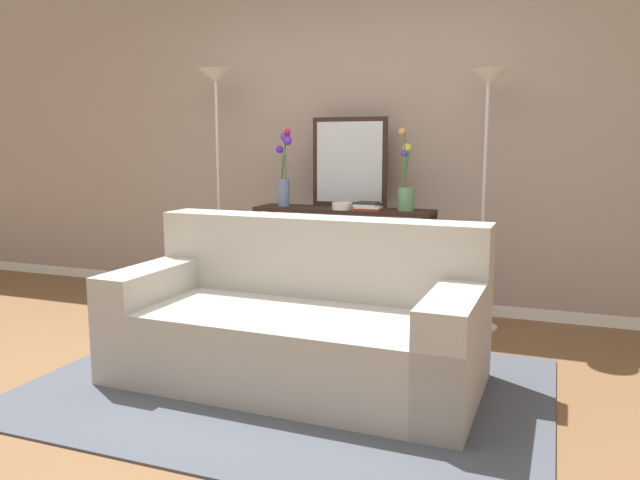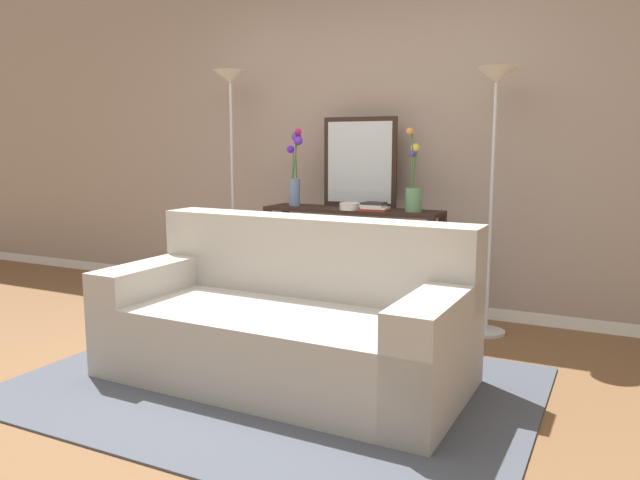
% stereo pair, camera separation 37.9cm
% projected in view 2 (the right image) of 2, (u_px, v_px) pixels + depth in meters
% --- Properties ---
extents(ground_plane, '(16.00, 16.00, 0.02)m').
position_uv_depth(ground_plane, '(219.00, 400.00, 3.18)').
color(ground_plane, brown).
extents(back_wall, '(12.00, 0.15, 2.97)m').
position_uv_depth(back_wall, '(376.00, 121.00, 4.88)').
color(back_wall, white).
rests_on(back_wall, ground).
extents(area_rug, '(2.70, 1.90, 0.01)m').
position_uv_depth(area_rug, '(274.00, 386.00, 3.33)').
color(area_rug, '#474C56').
rests_on(area_rug, ground).
extents(couch, '(2.00, 0.98, 0.88)m').
position_uv_depth(couch, '(288.00, 324.00, 3.43)').
color(couch, '#ADA89E').
rests_on(couch, ground).
extents(console_table, '(1.36, 0.33, 0.82)m').
position_uv_depth(console_table, '(352.00, 242.00, 4.67)').
color(console_table, black).
rests_on(console_table, ground).
extents(floor_lamp_left, '(0.28, 0.28, 1.88)m').
position_uv_depth(floor_lamp_left, '(231.00, 122.00, 4.98)').
color(floor_lamp_left, silver).
rests_on(floor_lamp_left, ground).
extents(floor_lamp_right, '(0.28, 0.28, 1.80)m').
position_uv_depth(floor_lamp_right, '(495.00, 127.00, 4.07)').
color(floor_lamp_right, silver).
rests_on(floor_lamp_right, ground).
extents(wall_mirror, '(0.59, 0.02, 0.68)m').
position_uv_depth(wall_mirror, '(360.00, 162.00, 4.70)').
color(wall_mirror, black).
rests_on(wall_mirror, console_table).
extents(vase_tall_flowers, '(0.13, 0.11, 0.60)m').
position_uv_depth(vase_tall_flowers, '(295.00, 171.00, 4.79)').
color(vase_tall_flowers, '#6B84AD').
rests_on(vase_tall_flowers, console_table).
extents(vase_short_flowers, '(0.12, 0.13, 0.59)m').
position_uv_depth(vase_short_flowers, '(414.00, 188.00, 4.39)').
color(vase_short_flowers, '#669E6B').
rests_on(vase_short_flowers, console_table).
extents(fruit_bowl, '(0.15, 0.15, 0.05)m').
position_uv_depth(fruit_bowl, '(350.00, 206.00, 4.53)').
color(fruit_bowl, silver).
rests_on(fruit_bowl, console_table).
extents(book_stack, '(0.21, 0.14, 0.07)m').
position_uv_depth(book_stack, '(374.00, 207.00, 4.44)').
color(book_stack, '#BC3328').
rests_on(book_stack, console_table).
extents(book_row_under_console, '(0.25, 0.18, 0.12)m').
position_uv_depth(book_row_under_console, '(302.00, 301.00, 4.94)').
color(book_row_under_console, '#BC3328').
rests_on(book_row_under_console, ground).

